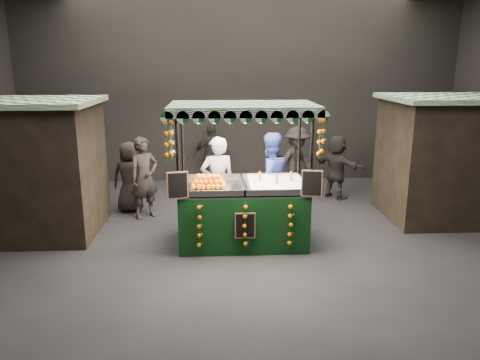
{
  "coord_description": "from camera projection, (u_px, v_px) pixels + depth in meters",
  "views": [
    {
      "loc": [
        -0.66,
        -7.87,
        3.27
      ],
      "look_at": [
        -0.22,
        0.54,
        1.12
      ],
      "focal_mm": 34.74,
      "sensor_mm": 36.0,
      "label": 1
    }
  ],
  "objects": [
    {
      "name": "neighbour_stall_right",
      "position": [
        455.0,
        157.0,
        9.81
      ],
      "size": [
        3.0,
        2.2,
        2.6
      ],
      "color": "black",
      "rests_on": "ground"
    },
    {
      "name": "shopper_2",
      "position": [
        212.0,
        155.0,
        12.4
      ],
      "size": [
        1.0,
        0.45,
        1.68
      ],
      "rotation": [
        0.0,
        0.0,
        3.18
      ],
      "color": "#2A2522",
      "rests_on": "ground"
    },
    {
      "name": "shopper_3",
      "position": [
        297.0,
        162.0,
        11.36
      ],
      "size": [
        1.28,
        1.24,
        1.76
      ],
      "rotation": [
        0.0,
        0.0,
        0.73
      ],
      "color": "black",
      "rests_on": "ground"
    },
    {
      "name": "juice_stall",
      "position": [
        244.0,
        202.0,
        8.43
      ],
      "size": [
        2.65,
        1.56,
        2.57
      ],
      "color": "black",
      "rests_on": "ground"
    },
    {
      "name": "shopper_4",
      "position": [
        130.0,
        177.0,
        10.31
      ],
      "size": [
        0.81,
        0.56,
        1.58
      ],
      "rotation": [
        0.0,
        0.0,
        3.07
      ],
      "color": "#2A2522",
      "rests_on": "ground"
    },
    {
      "name": "ground",
      "position": [
        253.0,
        247.0,
        8.45
      ],
      "size": [
        12.0,
        12.0,
        0.0
      ],
      "primitive_type": "plane",
      "color": "black",
      "rests_on": "ground"
    },
    {
      "name": "shopper_1",
      "position": [
        418.0,
        170.0,
        10.33
      ],
      "size": [
        0.92,
        0.72,
        1.85
      ],
      "rotation": [
        0.0,
        0.0,
        -0.03
      ],
      "color": "#2C2724",
      "rests_on": "ground"
    },
    {
      "name": "vendor_grey",
      "position": [
        218.0,
        183.0,
        9.17
      ],
      "size": [
        0.76,
        0.57,
        1.88
      ],
      "rotation": [
        0.0,
        0.0,
        3.33
      ],
      "color": "gray",
      "rests_on": "ground"
    },
    {
      "name": "neighbour_stall_left",
      "position": [
        21.0,
        168.0,
        8.87
      ],
      "size": [
        3.0,
        2.2,
        2.6
      ],
      "color": "black",
      "rests_on": "ground"
    },
    {
      "name": "market_hall",
      "position": [
        255.0,
        55.0,
        7.62
      ],
      "size": [
        12.1,
        10.1,
        5.05
      ],
      "color": "black",
      "rests_on": "ground"
    },
    {
      "name": "vendor_blue",
      "position": [
        270.0,
        180.0,
        9.35
      ],
      "size": [
        1.14,
        1.03,
        1.92
      ],
      "rotation": [
        0.0,
        0.0,
        3.53
      ],
      "color": "navy",
      "rests_on": "ground"
    },
    {
      "name": "shopper_5",
      "position": [
        337.0,
        167.0,
        11.33
      ],
      "size": [
        1.28,
        1.41,
        1.57
      ],
      "rotation": [
        0.0,
        0.0,
        2.26
      ],
      "color": "#2A2722",
      "rests_on": "ground"
    },
    {
      "name": "shopper_0",
      "position": [
        144.0,
        178.0,
        9.87
      ],
      "size": [
        0.76,
        0.71,
        1.75
      ],
      "rotation": [
        0.0,
        0.0,
        0.61
      ],
      "color": "#2B2523",
      "rests_on": "ground"
    }
  ]
}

